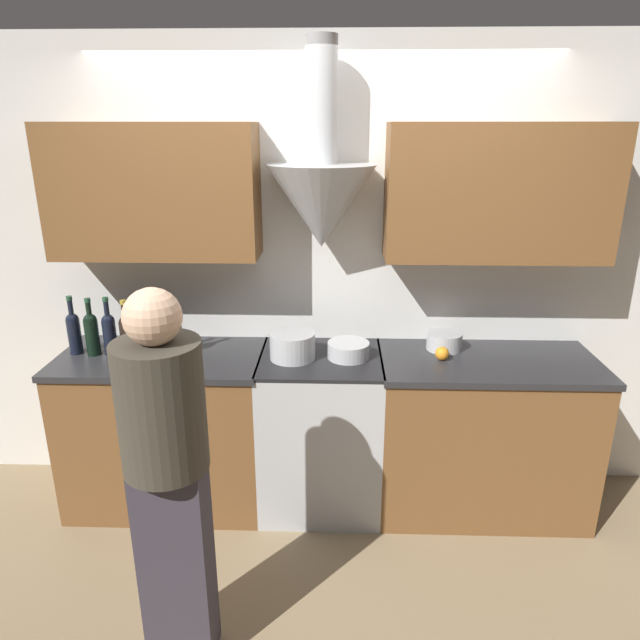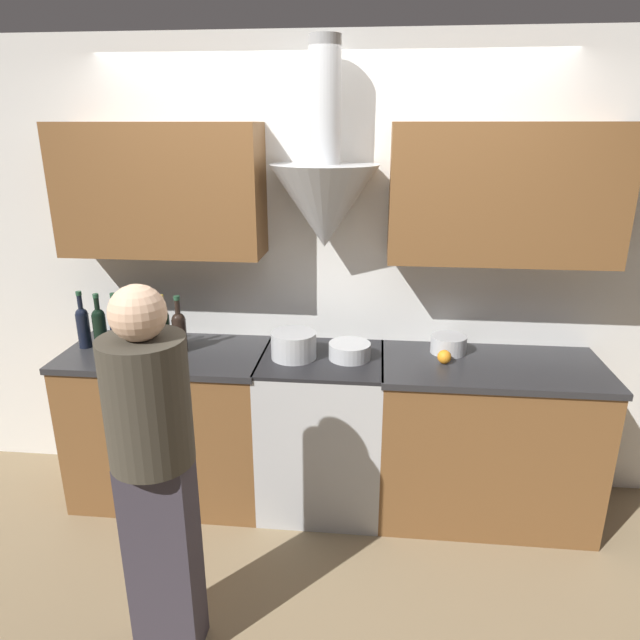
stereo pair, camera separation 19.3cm
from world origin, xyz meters
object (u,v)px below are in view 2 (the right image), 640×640
Objects in this scene: wine_bottle_4 at (148,330)px; orange_fruit at (444,357)px; stove_range at (322,430)px; wine_bottle_5 at (163,328)px; wine_bottle_6 at (179,330)px; wine_bottle_3 at (133,329)px; saucepan at (448,344)px; stock_pot at (294,345)px; mixing_bowl at (350,351)px; wine_bottle_2 at (117,327)px; wine_bottle_0 at (83,325)px; wine_bottle_1 at (100,326)px; person_foreground_left at (154,464)px.

wine_bottle_4 is 4.19× the size of orange_fruit.
stove_range is 1.07m from wine_bottle_5.
wine_bottle_5 is 1.01× the size of wine_bottle_6.
wine_bottle_6 is at bearing 1.81° from wine_bottle_3.
wine_bottle_5 is 1.64× the size of saucepan.
orange_fruit is (0.81, 0.00, -0.04)m from stock_pot.
wine_bottle_5 is at bearing 179.64° from mixing_bowl.
wine_bottle_2 reaches higher than mixing_bowl.
wine_bottle_6 is at bearing 179.72° from stove_range.
wine_bottle_2 is 1.01× the size of wine_bottle_6.
wine_bottle_0 is 4.46× the size of orange_fruit.
wine_bottle_4 is at bearing -0.15° from wine_bottle_1.
wine_bottle_0 is at bearing 179.10° from orange_fruit.
wine_bottle_2 is at bearing 179.02° from wine_bottle_5.
saucepan is at bearing 10.74° from stock_pot.
wine_bottle_2 is 4.41× the size of orange_fruit.
wine_bottle_2 is 0.10m from wine_bottle_3.
saucepan is (1.96, 0.14, -0.09)m from wine_bottle_1.
person_foreground_left is (-0.39, -1.04, -0.10)m from stock_pot.
wine_bottle_6 reaches higher than stove_range.
wine_bottle_1 is 1.32× the size of stock_pot.
wine_bottle_2 is at bearing 7.44° from wine_bottle_1.
wine_bottle_2 is (0.09, 0.01, -0.00)m from wine_bottle_1.
wine_bottle_5 is at bearing -0.98° from wine_bottle_2.
wine_bottle_1 is at bearing -172.56° from wine_bottle_2.
mixing_bowl is at bearing 0.08° from wine_bottle_4.
stove_range is 2.81× the size of wine_bottle_2.
wine_bottle_2 is at bearing 172.91° from wine_bottle_3.
mixing_bowl is at bearing 3.35° from stock_pot.
wine_bottle_1 is (-1.26, -0.00, 0.59)m from stove_range.
orange_fruit is at bearing -0.94° from wine_bottle_6.
wine_bottle_3 is at bearing -178.19° from wine_bottle_6.
stove_range is 0.87m from saucepan.
wine_bottle_1 is 1.00× the size of wine_bottle_6.
wine_bottle_6 reaches higher than stock_pot.
wine_bottle_0 is at bearing 178.95° from wine_bottle_5.
wine_bottle_3 is at bearing 178.95° from stock_pot.
wine_bottle_3 is 1.73m from orange_fruit.
wine_bottle_1 is 1.05× the size of wine_bottle_4.
orange_fruit is at bearing -1.74° from stove_range.
wine_bottle_5 is at bearing 1.17° from wine_bottle_1.
stock_pot is 1.25× the size of saucepan.
wine_bottle_5 is 0.09m from wine_bottle_6.
wine_bottle_4 is 0.83m from stock_pot.
person_foreground_left is at bearing -52.70° from wine_bottle_0.
wine_bottle_4 is at bearing -179.71° from stove_range.
orange_fruit is (0.66, -0.02, 0.50)m from stove_range.
stock_pot is at bearing -1.89° from wine_bottle_5.
saucepan is (1.86, 0.13, -0.08)m from wine_bottle_2.
orange_fruit is at bearing -103.41° from saucepan.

